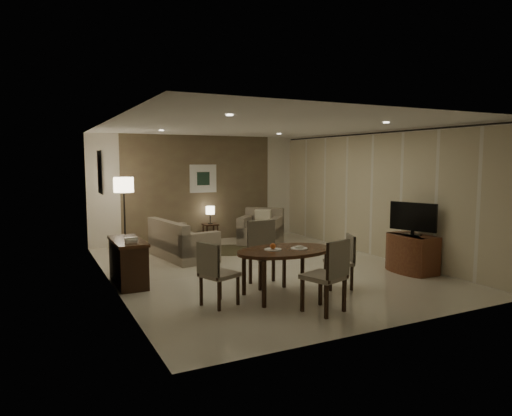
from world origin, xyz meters
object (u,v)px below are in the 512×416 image
armchair (261,227)px  chair_near (324,275)px  sofa (183,239)px  side_table (210,233)px  dining_table (285,273)px  chair_far (267,254)px  tv_cabinet (413,253)px  console_desk (128,262)px  floor_lamp (124,216)px  chair_right (338,262)px  chair_left (219,273)px

armchair → chair_near: bearing=-65.0°
sofa → side_table: bearing=-46.1°
dining_table → chair_far: bearing=87.0°
armchair → side_table: bearing=-178.7°
tv_cabinet → sofa: sofa is taller
console_desk → side_table: bearing=50.1°
tv_cabinet → dining_table: 2.89m
console_desk → chair_near: (2.12, -2.62, 0.13)m
chair_far → sofa: bearing=106.3°
side_table → floor_lamp: floor_lamp is taller
dining_table → side_table: size_ratio=3.40×
chair_far → chair_right: size_ratio=1.23×
console_desk → chair_far: size_ratio=1.13×
tv_cabinet → side_table: tv_cabinet is taller
chair_near → chair_right: size_ratio=1.17×
chair_far → armchair: (1.63, 3.43, -0.10)m
chair_near → armchair: size_ratio=1.04×
chair_left → floor_lamp: (-0.52, 4.31, 0.39)m
tv_cabinet → side_table: (-2.22, 4.69, -0.12)m
console_desk → sofa: sofa is taller
console_desk → tv_cabinet: bearing=-17.1°
armchair → side_table: armchair is taller
console_desk → dining_table: console_desk is taller
tv_cabinet → floor_lamp: 6.07m
chair_near → floor_lamp: floor_lamp is taller
chair_left → armchair: chair_left is taller
chair_left → chair_right: bearing=-112.4°
chair_far → chair_left: (-1.09, -0.61, -0.07)m
console_desk → chair_left: chair_left is taller
dining_table → chair_right: chair_right is taller
side_table → floor_lamp: size_ratio=0.27×
side_table → chair_left: bearing=-109.3°
console_desk → sofa: 2.16m
chair_right → sofa: chair_right is taller
dining_table → chair_right: 1.01m
sofa → chair_right: bearing=-163.4°
chair_left → chair_right: chair_left is taller
armchair → tv_cabinet: bearing=-29.8°
dining_table → armchair: size_ratio=1.58×
chair_near → side_table: 5.84m
console_desk → floor_lamp: floor_lamp is taller
dining_table → chair_left: size_ratio=1.66×
tv_cabinet → chair_left: size_ratio=0.97×
side_table → sofa: bearing=-127.6°
chair_right → side_table: (-0.35, 4.93, -0.21)m
chair_far → armchair: size_ratio=1.09×
dining_table → chair_far: chair_far is taller
dining_table → floor_lamp: (-1.58, 4.34, 0.49)m
chair_far → chair_near: bearing=-82.9°
console_desk → sofa: (1.45, 1.60, 0.03)m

